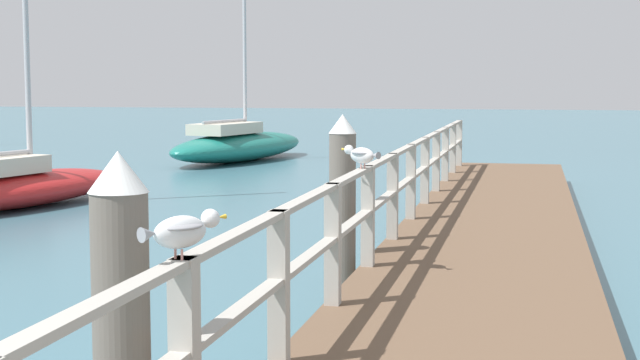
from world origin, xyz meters
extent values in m
cube|color=brown|center=(0.00, 10.76, 0.19)|extent=(2.26, 21.52, 0.39)
cube|color=#B2ADA3|center=(-1.05, 5.78, 0.88)|extent=(0.12, 0.12, 0.99)
cube|color=#B2ADA3|center=(-1.05, 7.44, 0.88)|extent=(0.12, 0.12, 0.99)
cube|color=#B2ADA3|center=(-1.05, 9.10, 0.88)|extent=(0.12, 0.12, 0.99)
cube|color=#B2ADA3|center=(-1.05, 10.76, 0.88)|extent=(0.12, 0.12, 0.99)
cube|color=#B2ADA3|center=(-1.05, 12.42, 0.88)|extent=(0.12, 0.12, 0.99)
cube|color=#B2ADA3|center=(-1.05, 14.08, 0.88)|extent=(0.12, 0.12, 0.99)
cube|color=#B2ADA3|center=(-1.05, 15.74, 0.88)|extent=(0.12, 0.12, 0.99)
cube|color=#B2ADA3|center=(-1.05, 17.40, 0.88)|extent=(0.12, 0.12, 0.99)
cube|color=#B2ADA3|center=(-1.05, 19.06, 0.88)|extent=(0.12, 0.12, 0.99)
cube|color=#B2ADA3|center=(-1.05, 20.72, 0.88)|extent=(0.12, 0.12, 0.99)
cube|color=#B2ADA3|center=(-1.05, 10.76, 1.35)|extent=(0.10, 19.92, 0.04)
cube|color=#B2ADA3|center=(-1.05, 10.76, 0.93)|extent=(0.10, 19.92, 0.04)
cylinder|color=#6B6056|center=(-1.43, 4.26, 0.83)|extent=(0.28, 0.28, 1.65)
cone|color=white|center=(-1.43, 4.26, 1.75)|extent=(0.29, 0.29, 0.20)
cylinder|color=#6B6056|center=(-1.43, 9.73, 0.83)|extent=(0.28, 0.28, 1.65)
cone|color=white|center=(-1.43, 9.73, 1.75)|extent=(0.29, 0.29, 0.20)
ellipsoid|color=white|center=(-1.05, 4.08, 1.50)|extent=(0.26, 0.31, 0.15)
sphere|color=white|center=(-0.95, 4.23, 1.54)|extent=(0.09, 0.09, 0.09)
cone|color=gold|center=(-0.92, 4.29, 1.54)|extent=(0.05, 0.06, 0.02)
cone|color=#939399|center=(-1.14, 3.94, 1.51)|extent=(0.10, 0.10, 0.07)
ellipsoid|color=#939399|center=(-1.05, 4.08, 1.53)|extent=(0.27, 0.28, 0.04)
cylinder|color=tan|center=(-1.07, 4.09, 1.40)|extent=(0.01, 0.01, 0.05)
cylinder|color=tan|center=(-1.03, 4.06, 1.40)|extent=(0.01, 0.01, 0.05)
ellipsoid|color=white|center=(-1.05, 8.77, 1.50)|extent=(0.30, 0.26, 0.15)
sphere|color=white|center=(-1.19, 8.86, 1.54)|extent=(0.09, 0.09, 0.09)
cone|color=gold|center=(-1.25, 8.90, 1.54)|extent=(0.05, 0.05, 0.02)
cone|color=#939399|center=(-0.91, 8.67, 1.51)|extent=(0.11, 0.10, 0.07)
ellipsoid|color=#939399|center=(-1.05, 8.77, 1.53)|extent=(0.28, 0.27, 0.04)
cylinder|color=tan|center=(-1.05, 8.74, 1.40)|extent=(0.01, 0.01, 0.05)
cylinder|color=tan|center=(-1.03, 8.78, 1.40)|extent=(0.01, 0.01, 0.05)
ellipsoid|color=red|center=(-8.30, 15.12, 0.31)|extent=(2.63, 5.32, 0.61)
ellipsoid|color=#197266|center=(-7.50, 25.40, 0.40)|extent=(3.20, 6.76, 0.79)
cylinder|color=#B2B2B7|center=(-7.44, 25.72, 3.77)|extent=(0.10, 0.10, 5.96)
cylinder|color=#B2B2B7|center=(-7.67, 24.60, 1.14)|extent=(0.54, 2.25, 0.08)
cube|color=beige|center=(-7.66, 24.63, 0.94)|extent=(1.53, 2.51, 0.30)
camera|label=1|loc=(0.50, 0.09, 2.17)|focal=53.10mm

